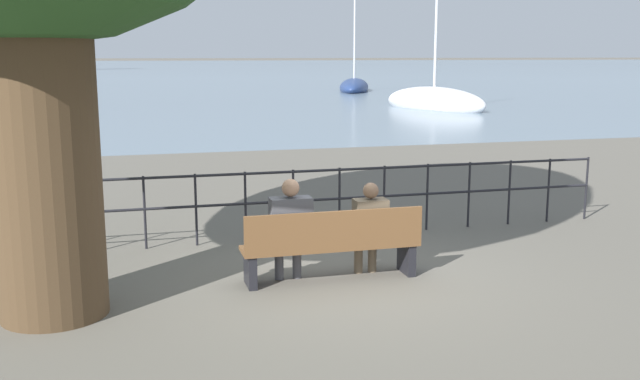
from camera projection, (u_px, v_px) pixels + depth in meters
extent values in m
plane|color=#605B51|center=(331.00, 279.00, 8.78)|extent=(1000.00, 1000.00, 0.00)
cube|color=slate|center=(135.00, 66.00, 162.35)|extent=(600.00, 300.00, 0.01)
cylinder|color=#4C3823|center=(43.00, 142.00, 7.24)|extent=(1.11, 1.11, 3.69)
cube|color=brown|center=(331.00, 246.00, 8.70)|extent=(2.19, 0.45, 0.05)
cube|color=brown|center=(335.00, 230.00, 8.46)|extent=(2.19, 0.04, 0.45)
cube|color=black|center=(250.00, 270.00, 8.49)|extent=(0.10, 0.41, 0.40)
cube|color=black|center=(406.00, 257.00, 9.00)|extent=(0.10, 0.41, 0.40)
cylinder|color=#4C4C51|center=(279.00, 262.00, 8.73)|extent=(0.11, 0.11, 0.45)
cylinder|color=#4C4C51|center=(297.00, 260.00, 8.78)|extent=(0.11, 0.11, 0.45)
cube|color=#4C4C51|center=(289.00, 241.00, 8.62)|extent=(0.42, 0.26, 0.14)
cube|color=#4C4C51|center=(291.00, 222.00, 8.49)|extent=(0.50, 0.24, 0.61)
sphere|color=#A87A5B|center=(291.00, 188.00, 8.41)|extent=(0.21, 0.21, 0.21)
cylinder|color=brown|center=(358.00, 256.00, 8.99)|extent=(0.11, 0.11, 0.45)
cylinder|color=brown|center=(372.00, 255.00, 9.04)|extent=(0.11, 0.11, 0.45)
cube|color=brown|center=(368.00, 236.00, 8.88)|extent=(0.35, 0.26, 0.14)
cube|color=brown|center=(370.00, 220.00, 8.75)|extent=(0.41, 0.24, 0.53)
sphere|color=#846047|center=(371.00, 191.00, 8.68)|extent=(0.20, 0.20, 0.20)
cylinder|color=black|center=(36.00, 219.00, 9.68)|extent=(0.04, 0.04, 1.05)
cylinder|color=black|center=(92.00, 216.00, 9.86)|extent=(0.04, 0.04, 1.05)
cylinder|color=black|center=(145.00, 213.00, 10.05)|extent=(0.04, 0.04, 1.05)
cylinder|color=black|center=(196.00, 210.00, 10.23)|extent=(0.04, 0.04, 1.05)
cylinder|color=black|center=(246.00, 207.00, 10.41)|extent=(0.04, 0.04, 1.05)
cylinder|color=black|center=(293.00, 205.00, 10.60)|extent=(0.04, 0.04, 1.05)
cylinder|color=black|center=(339.00, 202.00, 10.78)|extent=(0.04, 0.04, 1.05)
cylinder|color=black|center=(384.00, 199.00, 10.97)|extent=(0.04, 0.04, 1.05)
cylinder|color=black|center=(427.00, 197.00, 11.15)|extent=(0.04, 0.04, 1.05)
cylinder|color=black|center=(469.00, 195.00, 11.33)|extent=(0.04, 0.04, 1.05)
cylinder|color=black|center=(509.00, 193.00, 11.52)|extent=(0.04, 0.04, 1.05)
cylinder|color=black|center=(548.00, 190.00, 11.70)|extent=(0.04, 0.04, 1.05)
cylinder|color=black|center=(586.00, 188.00, 11.89)|extent=(0.04, 0.04, 1.05)
cylinder|color=black|center=(293.00, 172.00, 10.51)|extent=(10.05, 0.04, 0.04)
cylinder|color=black|center=(293.00, 201.00, 10.59)|extent=(10.05, 0.04, 0.04)
ellipsoid|color=silver|center=(434.00, 103.00, 36.00)|extent=(3.84, 6.99, 1.60)
cylinder|color=silver|center=(436.00, 23.00, 35.27)|extent=(0.14, 0.14, 6.86)
ellipsoid|color=navy|center=(354.00, 87.00, 53.59)|extent=(4.86, 8.48, 1.36)
cylinder|color=silver|center=(355.00, 12.00, 52.56)|extent=(0.14, 0.14, 10.19)
cylinder|color=white|center=(17.00, 24.00, 117.81)|extent=(5.06, 5.06, 15.23)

